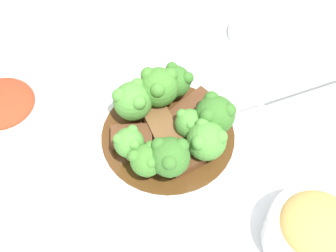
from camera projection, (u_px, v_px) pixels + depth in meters
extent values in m
plane|color=silver|center=(168.00, 142.00, 0.57)|extent=(4.00, 4.00, 0.00)
cylinder|color=white|center=(168.00, 139.00, 0.56)|extent=(0.26, 0.26, 0.01)
torus|color=white|center=(168.00, 136.00, 0.56)|extent=(0.26, 0.26, 0.01)
cylinder|color=#4C2D14|center=(168.00, 135.00, 0.56)|extent=(0.16, 0.16, 0.00)
cube|color=#56331E|center=(132.00, 136.00, 0.54)|extent=(0.05, 0.05, 0.01)
cube|color=brown|center=(163.00, 124.00, 0.55)|extent=(0.06, 0.06, 0.02)
cube|color=#56331E|center=(180.00, 152.00, 0.53)|extent=(0.06, 0.06, 0.01)
cube|color=#56331E|center=(192.00, 111.00, 0.56)|extent=(0.07, 0.05, 0.01)
cylinder|color=#7FA84C|center=(134.00, 113.00, 0.56)|extent=(0.02, 0.02, 0.01)
sphere|color=#4C8E38|center=(133.00, 101.00, 0.55)|extent=(0.05, 0.05, 0.05)
sphere|color=#4C8E38|center=(137.00, 85.00, 0.54)|extent=(0.02, 0.02, 0.02)
sphere|color=#4C8E38|center=(120.00, 95.00, 0.53)|extent=(0.02, 0.02, 0.02)
sphere|color=#4C8E38|center=(139.00, 102.00, 0.53)|extent=(0.02, 0.02, 0.02)
cylinder|color=#8EB756|center=(213.00, 127.00, 0.55)|extent=(0.02, 0.02, 0.01)
sphere|color=#387028|center=(215.00, 115.00, 0.53)|extent=(0.05, 0.05, 0.05)
sphere|color=#387028|center=(211.00, 99.00, 0.53)|extent=(0.02, 0.02, 0.02)
sphere|color=#387028|center=(208.00, 116.00, 0.51)|extent=(0.02, 0.02, 0.02)
sphere|color=#387028|center=(229.00, 111.00, 0.52)|extent=(0.02, 0.02, 0.02)
cylinder|color=#7FA84C|center=(159.00, 100.00, 0.57)|extent=(0.02, 0.02, 0.02)
sphere|color=#427F2D|center=(159.00, 87.00, 0.55)|extent=(0.05, 0.05, 0.05)
sphere|color=#427F2D|center=(148.00, 75.00, 0.54)|extent=(0.02, 0.02, 0.02)
sphere|color=#427F2D|center=(158.00, 90.00, 0.53)|extent=(0.02, 0.02, 0.02)
sphere|color=#427F2D|center=(170.00, 75.00, 0.54)|extent=(0.02, 0.02, 0.02)
cylinder|color=#7FA84C|center=(146.00, 169.00, 0.52)|extent=(0.01, 0.01, 0.01)
sphere|color=#427F2D|center=(145.00, 160.00, 0.50)|extent=(0.04, 0.04, 0.04)
sphere|color=#427F2D|center=(134.00, 156.00, 0.49)|extent=(0.01, 0.01, 0.01)
sphere|color=#427F2D|center=(151.00, 162.00, 0.49)|extent=(0.01, 0.01, 0.01)
sphere|color=#427F2D|center=(149.00, 146.00, 0.50)|extent=(0.01, 0.01, 0.01)
cylinder|color=#7FA84C|center=(205.00, 151.00, 0.53)|extent=(0.01, 0.01, 0.01)
sphere|color=#4C8E38|center=(207.00, 141.00, 0.52)|extent=(0.04, 0.04, 0.04)
sphere|color=#4C8E38|center=(199.00, 142.00, 0.50)|extent=(0.02, 0.02, 0.02)
sphere|color=#4C8E38|center=(220.00, 137.00, 0.50)|extent=(0.02, 0.02, 0.02)
sphere|color=#4C8E38|center=(203.00, 125.00, 0.51)|extent=(0.02, 0.02, 0.02)
cylinder|color=#7FA84C|center=(170.00, 169.00, 0.52)|extent=(0.01, 0.01, 0.02)
sphere|color=#387028|center=(170.00, 157.00, 0.50)|extent=(0.04, 0.04, 0.04)
sphere|color=#387028|center=(169.00, 162.00, 0.48)|extent=(0.02, 0.02, 0.02)
sphere|color=#387028|center=(181.00, 146.00, 0.49)|extent=(0.02, 0.02, 0.02)
sphere|color=#387028|center=(159.00, 145.00, 0.49)|extent=(0.02, 0.02, 0.02)
cylinder|color=#8EB756|center=(130.00, 153.00, 0.53)|extent=(0.01, 0.01, 0.02)
sphere|color=#4C8E38|center=(129.00, 143.00, 0.51)|extent=(0.03, 0.03, 0.03)
sphere|color=#4C8E38|center=(134.00, 144.00, 0.50)|extent=(0.01, 0.01, 0.01)
sphere|color=#4C8E38|center=(133.00, 131.00, 0.51)|extent=(0.01, 0.01, 0.01)
sphere|color=#4C8E38|center=(119.00, 139.00, 0.50)|extent=(0.01, 0.01, 0.01)
cylinder|color=#7FA84C|center=(175.00, 92.00, 0.58)|extent=(0.01, 0.01, 0.01)
sphere|color=#387028|center=(175.00, 81.00, 0.57)|extent=(0.04, 0.04, 0.04)
sphere|color=#387028|center=(185.00, 77.00, 0.56)|extent=(0.02, 0.02, 0.02)
sphere|color=#387028|center=(172.00, 68.00, 0.56)|extent=(0.02, 0.02, 0.02)
sphere|color=#387028|center=(168.00, 81.00, 0.55)|extent=(0.02, 0.02, 0.02)
cylinder|color=#8EB756|center=(189.00, 132.00, 0.55)|extent=(0.01, 0.01, 0.01)
sphere|color=#4C8E38|center=(190.00, 124.00, 0.53)|extent=(0.03, 0.03, 0.03)
sphere|color=#4C8E38|center=(198.00, 115.00, 0.53)|extent=(0.01, 0.01, 0.01)
sphere|color=#4C8E38|center=(182.00, 115.00, 0.53)|extent=(0.01, 0.01, 0.01)
sphere|color=#4C8E38|center=(190.00, 126.00, 0.52)|extent=(0.01, 0.01, 0.01)
ellipsoid|color=#B7B7BC|center=(218.00, 114.00, 0.56)|extent=(0.07, 0.07, 0.01)
cylinder|color=#B7B7BC|center=(300.00, 89.00, 0.59)|extent=(0.13, 0.13, 0.01)
cylinder|color=white|center=(9.00, 120.00, 0.58)|extent=(0.06, 0.06, 0.01)
cylinder|color=white|center=(6.00, 114.00, 0.57)|extent=(0.10, 0.10, 0.03)
torus|color=white|center=(2.00, 105.00, 0.56)|extent=(0.10, 0.10, 0.01)
ellipsoid|color=red|center=(1.00, 104.00, 0.56)|extent=(0.08, 0.08, 0.02)
cylinder|color=white|center=(307.00, 242.00, 0.49)|extent=(0.05, 0.05, 0.01)
cylinder|color=white|center=(312.00, 235.00, 0.48)|extent=(0.10, 0.10, 0.04)
torus|color=white|center=(317.00, 226.00, 0.46)|extent=(0.10, 0.10, 0.01)
ellipsoid|color=tan|center=(318.00, 225.00, 0.46)|extent=(0.08, 0.08, 0.03)
cylinder|color=white|center=(253.00, 32.00, 0.67)|extent=(0.07, 0.07, 0.01)
torus|color=white|center=(254.00, 30.00, 0.67)|extent=(0.07, 0.07, 0.01)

